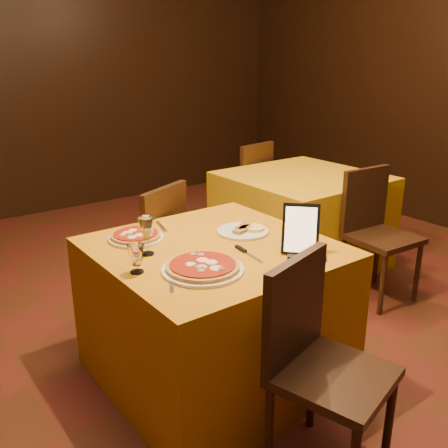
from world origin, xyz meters
TOP-DOWN VIEW (x-y plane):
  - floor at (0.00, 0.00)m, footprint 6.00×7.00m
  - wall_back at (0.00, 3.50)m, footprint 6.00×0.01m
  - main_table at (-0.29, -0.03)m, footprint 1.10×1.10m
  - side_table at (1.18, 0.80)m, footprint 1.10×1.10m
  - chair_main_near at (-0.29, -0.84)m, footprint 0.52×0.52m
  - chair_main_far at (-0.29, 0.76)m, footprint 0.49×0.49m
  - chair_side_near at (1.18, 0.01)m, footprint 0.39×0.39m
  - chair_side_far at (1.18, 1.59)m, footprint 0.45×0.45m
  - pizza_near at (-0.50, -0.25)m, footprint 0.36×0.36m
  - pizza_far at (-0.56, 0.28)m, footprint 0.28×0.28m
  - cutlet_dish at (-0.05, 0.04)m, footprint 0.28×0.28m
  - wine_glass at (-0.61, 0.07)m, footprint 0.08×0.08m
  - water_glass at (-0.74, -0.09)m, footprint 0.09×0.09m
  - tablet at (-0.01, -0.35)m, footprint 0.19×0.19m
  - knife at (-0.23, -0.24)m, footprint 0.04×0.19m
  - fork_near at (-0.69, -0.29)m, footprint 0.09×0.13m
  - fork_far at (-0.35, 0.38)m, footprint 0.06×0.18m

SIDE VIEW (x-z plane):
  - floor at x=0.00m, z-range -0.01..0.00m
  - main_table at x=-0.29m, z-range 0.00..0.75m
  - side_table at x=1.18m, z-range 0.00..0.75m
  - chair_main_near at x=-0.29m, z-range 0.00..0.91m
  - chair_main_far at x=-0.29m, z-range 0.00..0.91m
  - chair_side_near at x=1.18m, z-range 0.00..0.91m
  - chair_side_far at x=1.18m, z-range 0.00..0.91m
  - knife at x=-0.23m, z-range 0.75..0.76m
  - fork_near at x=-0.69m, z-range 0.75..0.76m
  - fork_far at x=-0.35m, z-range 0.75..0.76m
  - cutlet_dish at x=-0.05m, z-range 0.75..0.78m
  - pizza_near at x=-0.50m, z-range 0.75..0.78m
  - pizza_far at x=-0.56m, z-range 0.75..0.78m
  - water_glass at x=-0.74m, z-range 0.75..0.88m
  - wine_glass at x=-0.61m, z-range 0.75..0.94m
  - tablet at x=-0.01m, z-range 0.75..0.99m
  - wall_back at x=0.00m, z-range 0.00..2.80m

